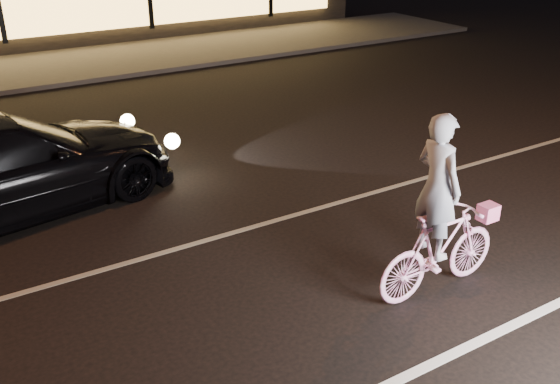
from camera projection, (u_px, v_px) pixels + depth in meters
ground at (262, 323)px, 6.91m from camera, size 90.00×90.00×0.00m
lane_stripe_far at (188, 246)px, 8.45m from camera, size 60.00×0.10×0.01m
sidewalk at (21, 71)px, 16.91m from camera, size 30.00×4.00×0.12m
cyclist at (439, 232)px, 7.15m from camera, size 1.78×0.61×2.24m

